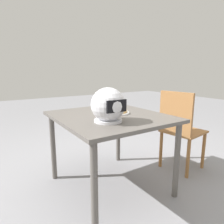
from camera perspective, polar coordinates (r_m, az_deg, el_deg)
ground_plane at (r=2.11m, az=-0.56°, el=-20.25°), size 14.00×14.00×0.00m
dining_table at (r=1.85m, az=-0.60°, el=-3.42°), size 0.93×1.02×0.72m
pizza_plate at (r=1.91m, az=0.58°, el=-0.17°), size 0.29×0.29×0.01m
pizza at (r=1.91m, az=0.72°, el=0.40°), size 0.24×0.24×0.06m
motorcycle_helmet at (r=1.57m, az=-1.10°, el=1.84°), size 0.27×0.27×0.27m
chair_side at (r=2.34m, az=18.55°, el=-4.02°), size 0.45×0.45×0.90m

